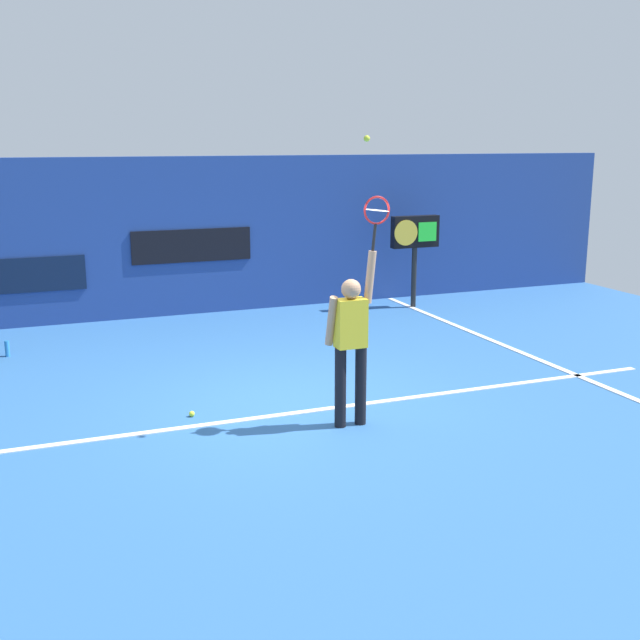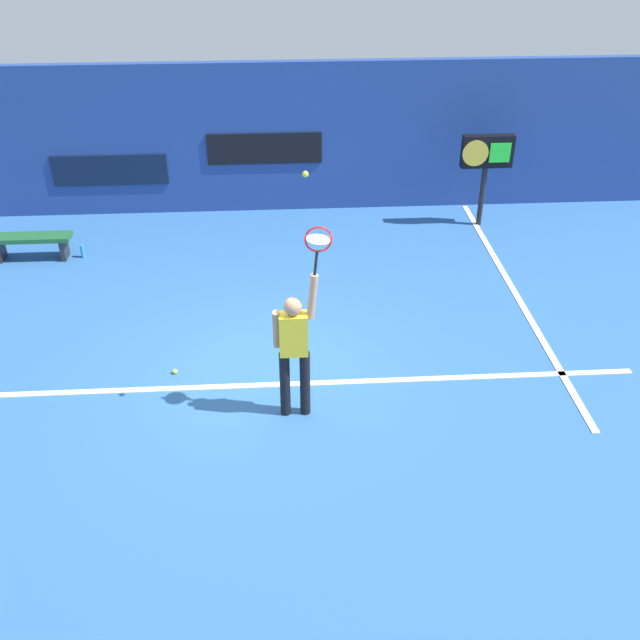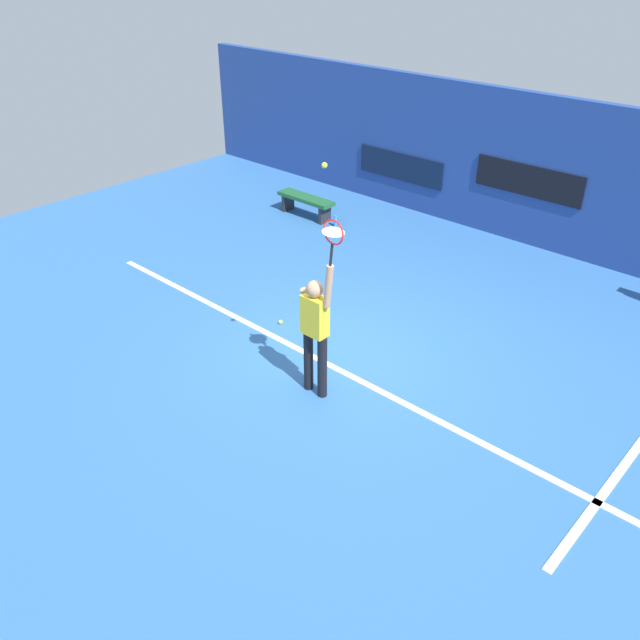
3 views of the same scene
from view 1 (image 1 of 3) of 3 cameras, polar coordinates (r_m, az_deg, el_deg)
The scene contains 12 objects.
ground_plane at distance 9.74m, azimuth -1.77°, elevation -6.18°, with size 18.00×18.00×0.00m, color #2D609E.
back_wall at distance 14.78m, azimuth -9.33°, elevation 5.98°, with size 18.00×0.20×2.88m, color navy.
sponsor_banner_center at distance 14.68m, azimuth -9.21°, elevation 5.31°, with size 2.20×0.03×0.60m, color black.
sponsor_banner_portside at distance 14.41m, azimuth -20.89°, elevation 3.00°, with size 2.20×0.03×0.60m, color #0C1933.
court_baseline at distance 9.50m, azimuth -1.22°, elevation -6.64°, with size 10.00×0.10×0.01m, color white.
court_sideline at distance 13.22m, azimuth 11.86°, elevation -1.27°, with size 0.10×7.00×0.01m, color white.
tennis_player at distance 8.81m, azimuth 2.23°, elevation -1.39°, with size 0.55×0.31×1.99m.
tennis_racket at distance 8.69m, azimuth 4.10°, elevation 7.67°, with size 0.34×0.27×0.62m.
tennis_ball at distance 8.59m, azimuth 3.39°, elevation 12.93°, with size 0.07×0.07×0.07m, color #CCE033.
scoreboard_clock at distance 15.21m, azimuth 6.85°, elevation 6.02°, with size 0.96×0.20×1.76m.
water_bottle at distance 12.74m, azimuth -21.61°, elevation -1.93°, with size 0.07×0.07×0.24m, color #338CD8.
spare_ball at distance 9.48m, azimuth -9.22°, elevation -6.69°, with size 0.07×0.07×0.07m, color #CCE033.
Camera 1 is at (-3.10, -8.67, 3.19)m, focal length 44.40 mm.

